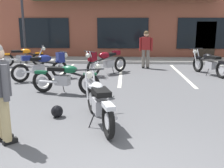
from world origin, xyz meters
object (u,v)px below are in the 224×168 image
Objects in this scene: person_in_shorts_foreground at (1,88)px; parking_lot_lamp_post at (21,1)px; motorcycle_red_sportbike at (209,63)px; motorcycle_foreground_classic at (99,101)px; motorcycle_green_cafe_racer at (105,61)px; motorcycle_silver_naked at (43,65)px; motorcycle_orange_scrambler at (66,78)px; helmet_on_pavement at (57,111)px; motorcycle_blue_standard at (23,57)px; person_in_black_shirt at (146,47)px.

parking_lot_lamp_post is at bearing 108.98° from person_in_shorts_foreground.
motorcycle_foreground_classic is at bearing -125.25° from motorcycle_red_sportbike.
person_in_shorts_foreground is at bearing -100.98° from motorcycle_green_cafe_racer.
motorcycle_foreground_classic and motorcycle_silver_naked have the same top height.
motorcycle_orange_scrambler is 1.25× the size of person_in_shorts_foreground.
person_in_shorts_foreground is (-0.33, -3.18, 0.49)m from motorcycle_orange_scrambler.
motorcycle_green_cafe_racer is 1.00× the size of person_in_shorts_foreground.
person_in_shorts_foreground is 6.44× the size of helmet_on_pavement.
motorcycle_blue_standard and motorcycle_green_cafe_racer have the same top height.
person_in_shorts_foreground is at bearing -113.98° from helmet_on_pavement.
person_in_black_shirt is at bearing 70.05° from helmet_on_pavement.
motorcycle_green_cafe_racer is 5.51m from parking_lot_lamp_post.
motorcycle_blue_standard is 2.69m from parking_lot_lamp_post.
motorcycle_green_cafe_racer reaches higher than helmet_on_pavement.
person_in_shorts_foreground is (0.92, -5.12, 0.42)m from motorcycle_silver_naked.
motorcycle_red_sportbike is at bearing -31.15° from person_in_black_shirt.
motorcycle_silver_naked is 4.70m from person_in_black_shirt.
motorcycle_green_cafe_racer is (2.14, 1.15, 0.00)m from motorcycle_silver_naked.
motorcycle_blue_standard is at bearing 109.27° from person_in_shorts_foreground.
person_in_shorts_foreground reaches higher than helmet_on_pavement.
motorcycle_silver_naked and motorcycle_green_cafe_racer have the same top height.
motorcycle_red_sportbike is 8.29m from person_in_shorts_foreground.
person_in_shorts_foreground is (-1.22, -6.27, 0.42)m from motorcycle_green_cafe_racer.
parking_lot_lamp_post is (-8.32, 2.41, 2.58)m from motorcycle_red_sportbike.
person_in_shorts_foreground is at bearing -110.62° from person_in_black_shirt.
motorcycle_silver_naked is 1.07× the size of person_in_shorts_foreground.
motorcycle_red_sportbike and motorcycle_green_cafe_racer have the same top height.
motorcycle_red_sportbike is at bearing 1.06° from motorcycle_green_cafe_racer.
motorcycle_blue_standard is at bearing 123.01° from motorcycle_silver_naked.
motorcycle_blue_standard is 7.55m from helmet_on_pavement.
motorcycle_red_sportbike is 9.04m from parking_lot_lamp_post.
helmet_on_pavement is 8.79m from parking_lot_lamp_post.
motorcycle_green_cafe_racer is 0.80× the size of motorcycle_orange_scrambler.
motorcycle_foreground_classic is 5.33m from motorcycle_green_cafe_racer.
person_in_shorts_foreground is at bearing -147.66° from motorcycle_foreground_classic.
motorcycle_silver_naked is at bearing -56.99° from motorcycle_blue_standard.
motorcycle_green_cafe_racer is at bearing -138.49° from person_in_black_shirt.
parking_lot_lamp_post is (-0.21, 0.74, 2.58)m from motorcycle_blue_standard.
person_in_black_shirt reaches higher than helmet_on_pavement.
motorcycle_foreground_classic is 9.37m from parking_lot_lamp_post.
person_in_black_shirt reaches higher than motorcycle_silver_naked.
helmet_on_pavement is (3.36, -6.75, -0.33)m from motorcycle_blue_standard.
person_in_shorts_foreground is at bearing -71.02° from parking_lot_lamp_post.
parking_lot_lamp_post is (-5.94, 0.97, 2.09)m from person_in_black_shirt.
motorcycle_orange_scrambler is at bearing 96.93° from helmet_on_pavement.
motorcycle_red_sportbike is at bearing 46.93° from helmet_on_pavement.
helmet_on_pavement is (-0.65, -5.00, -0.40)m from motorcycle_green_cafe_racer.
motorcycle_blue_standard is at bearing 168.37° from motorcycle_red_sportbike.
motorcycle_red_sportbike is at bearing 11.13° from motorcycle_silver_naked.
motorcycle_green_cafe_racer is at bearing 82.56° from helmet_on_pavement.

